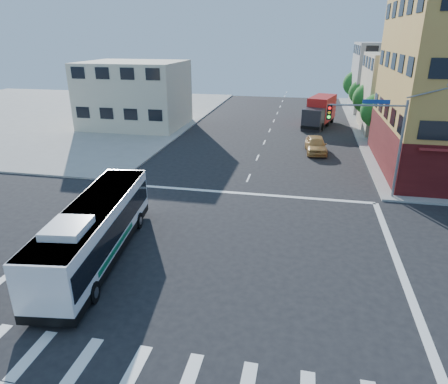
# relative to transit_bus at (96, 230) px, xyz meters

# --- Properties ---
(ground) EXTENTS (120.00, 120.00, 0.00)m
(ground) POSITION_rel_transit_bus_xyz_m (5.88, 1.20, -1.65)
(ground) COLOR black
(ground) RESTS_ON ground
(sidewalk_nw) EXTENTS (50.00, 50.00, 0.15)m
(sidewalk_nw) POSITION_rel_transit_bus_xyz_m (-29.12, 36.20, -1.58)
(sidewalk_nw) COLOR gray
(sidewalk_nw) RESTS_ON ground
(building_east_near) EXTENTS (12.06, 10.06, 9.00)m
(building_east_near) POSITION_rel_transit_bus_xyz_m (22.86, 35.18, 2.85)
(building_east_near) COLOR #C1B693
(building_east_near) RESTS_ON ground
(building_east_far) EXTENTS (12.06, 10.06, 10.00)m
(building_east_far) POSITION_rel_transit_bus_xyz_m (22.86, 49.18, 3.35)
(building_east_far) COLOR gray
(building_east_far) RESTS_ON ground
(building_west) EXTENTS (12.06, 10.06, 8.00)m
(building_west) POSITION_rel_transit_bus_xyz_m (-11.13, 31.18, 2.35)
(building_west) COLOR beige
(building_west) RESTS_ON ground
(signal_mast_ne) EXTENTS (7.91, 1.13, 8.07)m
(signal_mast_ne) POSITION_rel_transit_bus_xyz_m (14.96, 11.82, 3.33)
(signal_mast_ne) COLOR gray
(signal_mast_ne) RESTS_ON ground
(street_tree_a) EXTENTS (3.60, 3.60, 5.53)m
(street_tree_a) POSITION_rel_transit_bus_xyz_m (17.79, 29.12, 1.94)
(street_tree_a) COLOR #342113
(street_tree_a) RESTS_ON ground
(street_tree_b) EXTENTS (3.80, 3.80, 5.79)m
(street_tree_b) POSITION_rel_transit_bus_xyz_m (17.79, 37.12, 2.10)
(street_tree_b) COLOR #342113
(street_tree_b) RESTS_ON ground
(street_tree_c) EXTENTS (3.40, 3.40, 5.29)m
(street_tree_c) POSITION_rel_transit_bus_xyz_m (17.79, 45.12, 1.81)
(street_tree_c) COLOR #342113
(street_tree_c) RESTS_ON ground
(street_tree_d) EXTENTS (4.00, 4.00, 6.03)m
(street_tree_d) POSITION_rel_transit_bus_xyz_m (17.79, 53.12, 2.23)
(street_tree_d) COLOR #342113
(street_tree_d) RESTS_ON ground
(transit_bus) EXTENTS (3.90, 11.64, 3.38)m
(transit_bus) POSITION_rel_transit_bus_xyz_m (0.00, 0.00, 0.00)
(transit_bus) COLOR black
(transit_bus) RESTS_ON ground
(box_truck) EXTENTS (4.43, 8.49, 3.67)m
(box_truck) POSITION_rel_transit_bus_xyz_m (11.82, 36.06, 0.13)
(box_truck) COLOR #242429
(box_truck) RESTS_ON ground
(parked_car) EXTENTS (2.35, 4.97, 1.64)m
(parked_car) POSITION_rel_transit_bus_xyz_m (11.35, 23.13, -0.83)
(parked_car) COLOR tan
(parked_car) RESTS_ON ground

